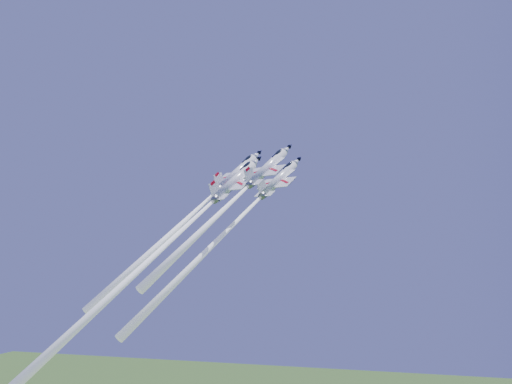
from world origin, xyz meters
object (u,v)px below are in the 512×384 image
(jet_left, at_px, (190,216))
(jet_slot, at_px, (158,253))
(jet_lead, at_px, (227,230))
(jet_right, at_px, (229,205))

(jet_left, bearing_deg, jet_slot, -71.13)
(jet_slot, bearing_deg, jet_lead, 90.49)
(jet_left, xyz_separation_m, jet_right, (9.41, -4.64, 1.53))
(jet_left, xyz_separation_m, jet_slot, (-2.06, -8.97, -6.90))
(jet_lead, relative_size, jet_slot, 0.85)
(jet_left, distance_m, jet_slot, 11.50)
(jet_left, bearing_deg, jet_right, 5.53)
(jet_left, distance_m, jet_right, 10.60)
(jet_lead, bearing_deg, jet_left, -112.42)
(jet_right, xyz_separation_m, jet_slot, (-11.47, -4.33, -8.43))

